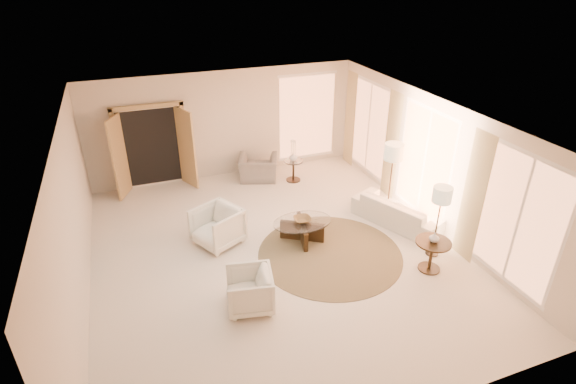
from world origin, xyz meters
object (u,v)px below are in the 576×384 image
object	(u,v)px
sofa	(398,211)
side_table	(293,168)
bowl	(302,220)
end_vase	(434,238)
armchair_right	(249,289)
coffee_table	(302,228)
floor_lamp_far	(442,198)
armchair_left	(217,225)
end_table	(432,250)
accent_chair	(258,164)
side_vase	(293,157)
floor_lamp_near	(393,155)

from	to	relation	value
sofa	side_table	bearing A→B (deg)	2.46
bowl	end_vase	xyz separation A→B (m)	(1.89, -1.77, 0.22)
side_table	armchair_right	bearing A→B (deg)	-119.71
armchair_right	bowl	distance (m)	2.23
coffee_table	floor_lamp_far	bearing A→B (deg)	-31.39
armchair_left	end_table	xyz separation A→B (m)	(3.55, -2.28, -0.01)
armchair_left	floor_lamp_far	distance (m)	4.42
armchair_left	accent_chair	xyz separation A→B (m)	(1.67, 2.60, -0.01)
end_vase	side_vase	world-z (taller)	end_vase
floor_lamp_near	end_vase	xyz separation A→B (m)	(-0.36, -2.09, -0.75)
armchair_right	end_vase	size ratio (longest dim) A/B	4.01
sofa	floor_lamp_far	bearing A→B (deg)	156.28
accent_chair	floor_lamp_near	bearing A→B (deg)	148.65
end_vase	floor_lamp_far	bearing A→B (deg)	47.63
armchair_left	coffee_table	distance (m)	1.74
end_vase	floor_lamp_near	bearing A→B (deg)	80.18
armchair_right	bowl	size ratio (longest dim) A/B	2.15
accent_chair	coffee_table	distance (m)	3.12
coffee_table	bowl	xyz separation A→B (m)	(0.00, 0.00, 0.21)
accent_chair	side_table	bearing A→B (deg)	175.04
end_table	floor_lamp_near	xyz separation A→B (m)	(0.36, 2.09, 1.04)
side_table	end_vase	bearing A→B (deg)	-77.09
side_table	floor_lamp_far	bearing A→B (deg)	-71.22
floor_lamp_near	end_vase	bearing A→B (deg)	-99.82
coffee_table	armchair_right	bearing A→B (deg)	-135.39
armchair_right	coffee_table	size ratio (longest dim) A/B	0.47
accent_chair	floor_lamp_near	world-z (taller)	floor_lamp_near
armchair_left	side_vase	bearing A→B (deg)	104.43
sofa	accent_chair	world-z (taller)	accent_chair
coffee_table	end_vase	distance (m)	2.62
coffee_table	bowl	size ratio (longest dim) A/B	4.53
side_table	side_vase	xyz separation A→B (m)	(-0.00, 0.00, 0.34)
side_table	floor_lamp_near	distance (m)	2.99
accent_chair	end_table	world-z (taller)	accent_chair
armchair_left	floor_lamp_near	world-z (taller)	floor_lamp_near
end_vase	side_vase	distance (m)	4.61
armchair_left	bowl	distance (m)	1.74
armchair_left	floor_lamp_near	distance (m)	4.05
bowl	end_vase	world-z (taller)	end_vase
side_vase	side_table	bearing A→B (deg)	-63.43
sofa	floor_lamp_near	bearing A→B (deg)	-23.72
sofa	bowl	world-z (taller)	sofa
floor_lamp_near	armchair_left	bearing A→B (deg)	177.28
sofa	side_vase	size ratio (longest dim) A/B	8.84
armchair_right	floor_lamp_far	distance (m)	3.94
armchair_left	sofa	bearing A→B (deg)	54.14
end_table	floor_lamp_far	distance (m)	1.00
coffee_table	end_table	size ratio (longest dim) A/B	2.46
armchair_right	end_vase	bearing A→B (deg)	98.21
end_vase	side_vase	bearing A→B (deg)	102.91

